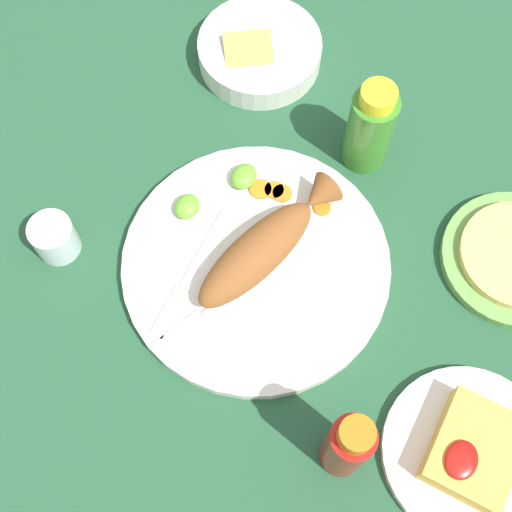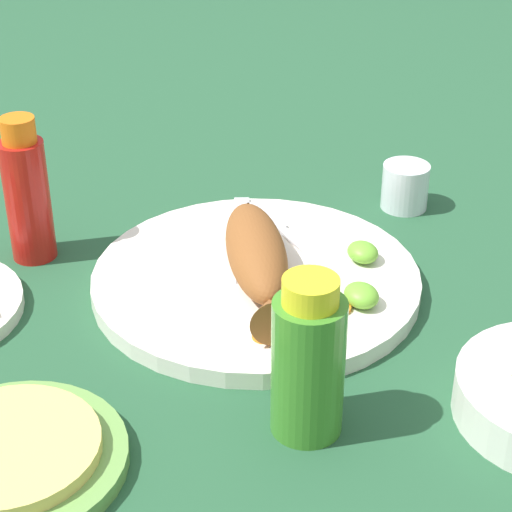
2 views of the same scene
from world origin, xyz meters
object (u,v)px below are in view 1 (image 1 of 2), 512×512
Objects in this scene: fried_fish at (265,246)px; fork_far at (187,281)px; salt_cup at (55,239)px; main_plate at (256,265)px; fork_near at (209,311)px; guacamole_bowl at (260,50)px; side_plate_fries at (469,453)px; hot_sauce_bottle_green at (370,128)px; hot_sauce_bottle_red at (347,446)px.

fried_fish is 1.24× the size of fork_far.
main_plate is at bearing 111.13° from salt_cup.
guacamole_bowl reaches higher than fork_near.
fried_fish is 0.34m from side_plate_fries.
fork_far is (0.06, -0.06, 0.01)m from main_plate.
fried_fish is 1.16× the size of side_plate_fries.
fork_near is at bearing 2.44° from fried_fish.
salt_cup is 0.56m from side_plate_fries.
salt_cup reaches higher than main_plate.
hot_sauce_bottle_green is (-0.21, 0.05, 0.06)m from main_plate.
hot_sauce_bottle_green is at bearing -159.43° from hot_sauce_bottle_red.
salt_cup reaches higher than fork_far.
fork_far is at bearing -45.78° from main_plate.
fork_far reaches higher than side_plate_fries.
fork_near is 0.88× the size of side_plate_fries.
hot_sauce_bottle_red is at bearing 93.93° from fork_near.
side_plate_fries is (0.01, 0.34, -0.01)m from fork_near.
hot_sauce_bottle_green is at bearing -176.50° from fried_fish.
main_plate is at bearing 26.85° from guacamole_bowl.
hot_sauce_bottle_red is 0.40m from hot_sauce_bottle_green.
hot_sauce_bottle_red reaches higher than main_plate.
fork_near is 0.39m from guacamole_bowl.
fork_far is 0.28m from hot_sauce_bottle_red.
guacamole_bowl is (-0.38, 0.09, -0.00)m from salt_cup.
side_plate_fries is 1.13× the size of guacamole_bowl.
hot_sauce_bottle_green is at bearing 69.08° from guacamole_bowl.
fork_far is 0.36m from guacamole_bowl.
fried_fish is 4.13× the size of salt_cup.
side_plate_fries is at bearing 112.48° from fork_near.
guacamole_bowl is at bearing -168.73° from fork_far.
hot_sauce_bottle_red is at bearing -61.67° from side_plate_fries.
hot_sauce_bottle_red is 2.89× the size of salt_cup.
fork_far is at bearing 99.69° from salt_cup.
main_plate is 2.09× the size of hot_sauce_bottle_red.
fried_fish reaches higher than salt_cup.
fried_fish is 0.26m from hot_sauce_bottle_red.
hot_sauce_bottle_green reaches higher than fried_fish.
hot_sauce_bottle_green reaches higher than guacamole_bowl.
fried_fish is at bearing 28.75° from guacamole_bowl.
fork_near is 0.31m from hot_sauce_bottle_green.
side_plate_fries is (-0.00, 0.56, -0.02)m from salt_cup.
salt_cup is at bearing -82.31° from fork_far.
fork_far is 1.06× the size of guacamole_bowl.
fried_fish is at bearing 113.71° from salt_cup.
hot_sauce_bottle_red is at bearing 50.15° from main_plate.
salt_cup reaches higher than side_plate_fries.
hot_sauce_bottle_green is 2.59× the size of salt_cup.
guacamole_bowl reaches higher than side_plate_fries.
guacamole_bowl is at bearing -143.02° from hot_sauce_bottle_red.
salt_cup is at bearing -68.87° from main_plate.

